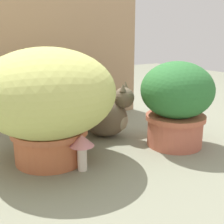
% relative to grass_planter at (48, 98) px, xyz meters
% --- Properties ---
extents(ground_plane, '(6.00, 6.00, 0.00)m').
position_rel_grass_planter_xyz_m(ground_plane, '(0.18, -0.05, -0.29)').
color(ground_plane, gray).
extents(cardboard_backdrop, '(1.20, 0.03, 0.95)m').
position_rel_grass_planter_xyz_m(cardboard_backdrop, '(0.26, 0.54, 0.19)').
color(cardboard_backdrop, tan).
rests_on(cardboard_backdrop, ground).
extents(grass_planter, '(0.59, 0.59, 0.51)m').
position_rel_grass_planter_xyz_m(grass_planter, '(0.00, 0.00, 0.00)').
color(grass_planter, '#BD643D').
rests_on(grass_planter, ground).
extents(leafy_planter, '(0.36, 0.36, 0.43)m').
position_rel_grass_planter_xyz_m(leafy_planter, '(0.60, -0.17, -0.06)').
color(leafy_planter, '#BD624C').
rests_on(leafy_planter, ground).
extents(cat, '(0.30, 0.35, 0.32)m').
position_rel_grass_planter_xyz_m(cat, '(0.38, 0.13, -0.17)').
color(cat, brown).
rests_on(cat, ground).
extents(mushroom_ornament_pink, '(0.10, 0.10, 0.16)m').
position_rel_grass_planter_xyz_m(mushroom_ornament_pink, '(0.07, -0.17, -0.17)').
color(mushroom_ornament_pink, beige).
rests_on(mushroom_ornament_pink, ground).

